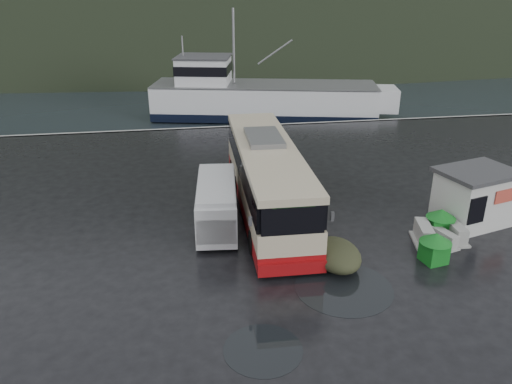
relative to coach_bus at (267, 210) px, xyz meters
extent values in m
plane|color=black|center=(0.19, -3.51, 0.00)|extent=(160.00, 160.00, 0.00)
cube|color=black|center=(0.19, 106.49, 0.00)|extent=(300.00, 180.00, 0.02)
cube|color=#999993|center=(0.19, 16.49, 0.00)|extent=(160.00, 0.60, 1.50)
ellipsoid|color=black|center=(10.19, 246.49, 0.00)|extent=(780.00, 540.00, 570.00)
cylinder|color=black|center=(1.74, -7.67, 0.01)|extent=(3.93, 3.93, 0.01)
cylinder|color=black|center=(-2.05, -10.72, 0.01)|extent=(2.67, 2.67, 0.01)
camera|label=1|loc=(-4.34, -23.64, 11.31)|focal=35.00mm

